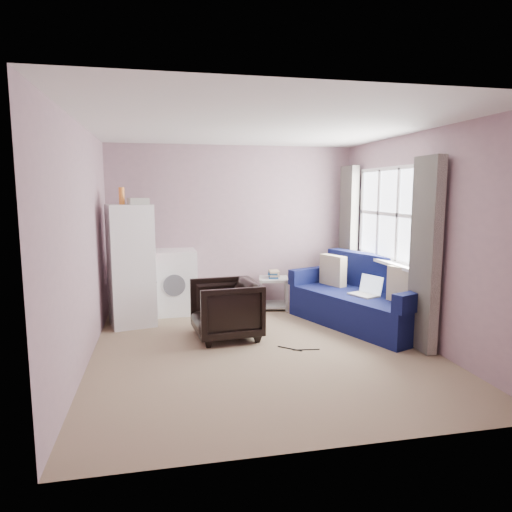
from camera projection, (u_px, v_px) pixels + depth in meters
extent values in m
cube|color=#967D62|center=(262.00, 350.00, 5.26)|extent=(3.80, 4.20, 0.02)
cube|color=silver|center=(263.00, 125.00, 4.90)|extent=(3.80, 4.20, 0.02)
cube|color=gray|center=(233.00, 227.00, 7.12)|extent=(3.80, 0.02, 2.50)
cube|color=gray|center=(331.00, 275.00, 3.03)|extent=(3.80, 0.02, 2.50)
cube|color=gray|center=(82.00, 246.00, 4.69)|extent=(0.02, 4.20, 2.50)
cube|color=gray|center=(418.00, 238.00, 5.46)|extent=(0.02, 4.20, 2.50)
cube|color=white|center=(389.00, 214.00, 6.10)|extent=(0.01, 1.60, 1.20)
imported|color=black|center=(226.00, 306.00, 5.62)|extent=(0.80, 0.84, 0.79)
cube|color=white|center=(131.00, 265.00, 6.12)|extent=(0.67, 0.67, 1.63)
cube|color=#5A5B63|center=(153.00, 279.00, 6.27)|extent=(0.13, 0.51, 0.02)
cube|color=#5A5B63|center=(149.00, 244.00, 6.39)|extent=(0.02, 0.03, 0.47)
cube|color=white|center=(152.00, 241.00, 6.17)|extent=(0.09, 0.38, 0.56)
cylinder|color=orange|center=(122.00, 196.00, 6.00)|extent=(0.09, 0.09, 0.22)
cube|color=#B9BAAF|center=(138.00, 201.00, 5.96)|extent=(0.30, 0.33, 0.08)
cube|color=white|center=(173.00, 281.00, 6.80)|extent=(0.68, 0.68, 0.94)
cube|color=#5A5B63|center=(172.00, 252.00, 6.72)|extent=(0.64, 0.61, 0.06)
cylinder|color=#5A5B63|center=(174.00, 285.00, 6.47)|extent=(0.31, 0.03, 0.31)
cube|color=#B6B6B2|center=(273.00, 279.00, 7.02)|extent=(0.52, 0.52, 0.04)
cube|color=#B6B6B2|center=(273.00, 305.00, 7.08)|extent=(0.52, 0.52, 0.04)
cube|color=#B6B6B2|center=(261.00, 293.00, 7.06)|extent=(0.13, 0.43, 0.48)
cube|color=#B6B6B2|center=(286.00, 293.00, 7.05)|extent=(0.13, 0.43, 0.48)
cube|color=navy|center=(273.00, 277.00, 7.02)|extent=(0.19, 0.24, 0.03)
cube|color=tan|center=(274.00, 275.00, 7.01)|extent=(0.17, 0.23, 0.03)
cube|color=navy|center=(273.00, 273.00, 7.02)|extent=(0.20, 0.25, 0.03)
cube|color=tan|center=(274.00, 271.00, 7.00)|extent=(0.17, 0.23, 0.03)
cube|color=#10174C|center=(362.00, 309.00, 6.17)|extent=(1.60, 2.18, 0.44)
cube|color=#10174C|center=(381.00, 273.00, 6.31)|extent=(0.92, 1.91, 0.48)
cube|color=#10174C|center=(423.00, 299.00, 5.33)|extent=(0.92, 0.49, 0.22)
cube|color=#10174C|center=(316.00, 275.00, 6.91)|extent=(0.92, 0.49, 0.22)
cube|color=beige|center=(404.00, 285.00, 5.61)|extent=(0.28, 0.46, 0.44)
cube|color=beige|center=(333.00, 270.00, 6.66)|extent=(0.28, 0.46, 0.44)
cube|color=#B6B6B2|center=(364.00, 295.00, 6.00)|extent=(0.37, 0.43, 0.02)
cube|color=silver|center=(371.00, 284.00, 6.06)|extent=(0.20, 0.36, 0.24)
cube|color=white|center=(382.00, 261.00, 6.18)|extent=(0.14, 1.70, 0.04)
cube|color=white|center=(386.00, 258.00, 6.18)|extent=(0.02, 1.68, 0.05)
cube|color=white|center=(387.00, 214.00, 6.10)|extent=(0.02, 1.68, 0.05)
cube|color=white|center=(389.00, 169.00, 6.01)|extent=(0.02, 1.68, 0.05)
cube|color=white|center=(421.00, 217.00, 5.32)|extent=(0.02, 0.05, 1.20)
cube|color=white|center=(398.00, 215.00, 5.84)|extent=(0.02, 0.05, 1.20)
cube|color=white|center=(378.00, 213.00, 6.36)|extent=(0.02, 0.05, 1.20)
cube|color=white|center=(362.00, 211.00, 6.87)|extent=(0.02, 0.05, 1.20)
cube|color=beige|center=(425.00, 255.00, 5.09)|extent=(0.12, 0.46, 2.18)
cube|color=beige|center=(348.00, 236.00, 7.18)|extent=(0.12, 0.46, 2.18)
cylinder|color=black|center=(306.00, 350.00, 5.22)|extent=(0.31, 0.05, 0.01)
cylinder|color=black|center=(290.00, 349.00, 5.25)|extent=(0.24, 0.22, 0.01)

